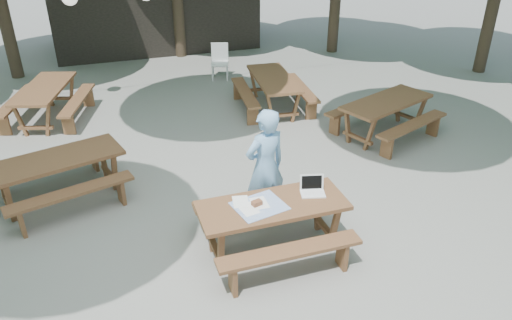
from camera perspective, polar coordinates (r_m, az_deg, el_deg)
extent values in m
plane|color=slate|center=(7.32, -2.85, -8.79)|extent=(80.00, 80.00, 0.00)
cube|color=#52311D|center=(6.68, 1.90, -5.23)|extent=(2.00, 0.80, 0.06)
cube|color=#52311D|center=(6.36, 3.90, -10.35)|extent=(1.90, 0.28, 0.05)
cube|color=#52311D|center=(7.34, 0.12, -4.29)|extent=(1.90, 0.28, 0.05)
cube|color=#52311D|center=(6.90, 1.85, -7.81)|extent=(1.70, 0.70, 0.69)
cube|color=#52311D|center=(8.38, -21.93, 0.05)|extent=(2.14, 1.31, 0.06)
cube|color=#52311D|center=(7.95, -20.41, -3.52)|extent=(1.90, 0.79, 0.05)
cube|color=#52311D|center=(9.08, -22.66, 0.18)|extent=(1.90, 0.79, 0.05)
cube|color=#52311D|center=(8.56, -21.48, -2.15)|extent=(1.83, 1.14, 0.69)
cube|color=#52311D|center=(10.26, 14.73, 6.45)|extent=(2.15, 1.47, 0.06)
cube|color=#52311D|center=(10.04, 17.47, 3.85)|extent=(1.87, 0.95, 0.05)
cube|color=#52311D|center=(10.72, 11.80, 6.20)|extent=(1.87, 0.95, 0.05)
cube|color=#52311D|center=(10.41, 14.48, 4.54)|extent=(1.84, 1.27, 0.69)
cube|color=#52311D|center=(11.53, -23.08, 7.54)|extent=(1.34, 2.15, 0.06)
cube|color=#52311D|center=(11.41, -19.77, 6.47)|extent=(0.81, 1.90, 0.05)
cube|color=#52311D|center=(11.87, -25.77, 6.12)|extent=(0.81, 1.90, 0.05)
cube|color=#52311D|center=(11.66, -22.73, 5.83)|extent=(1.16, 1.83, 0.69)
cube|color=#52311D|center=(11.22, 2.03, 9.29)|extent=(0.98, 2.06, 0.06)
cube|color=#52311D|center=(11.49, 5.17, 8.24)|extent=(0.45, 1.92, 0.05)
cube|color=#52311D|center=(11.17, -1.25, 7.74)|extent=(0.45, 1.92, 0.05)
cube|color=#52311D|center=(11.35, 2.00, 7.51)|extent=(0.85, 1.76, 0.69)
imported|color=#7CB2E2|center=(7.20, 1.07, -0.83)|extent=(0.75, 0.59, 1.80)
cube|color=white|center=(13.28, -4.16, 10.91)|extent=(0.55, 0.55, 0.04)
cube|color=white|center=(13.40, -4.17, 12.23)|extent=(0.43, 0.17, 0.48)
cube|color=white|center=(13.35, -4.13, 10.05)|extent=(0.52, 0.52, 0.38)
cube|color=white|center=(6.90, 6.50, -3.83)|extent=(0.38, 0.30, 0.02)
cube|color=white|center=(6.94, 6.39, -2.51)|extent=(0.33, 0.14, 0.23)
cube|color=black|center=(6.93, 6.39, -2.54)|extent=(0.28, 0.11, 0.19)
cube|color=#3662B8|center=(6.61, 0.39, -5.27)|extent=(0.75, 0.68, 0.01)
cube|color=white|center=(6.54, -0.88, -5.64)|extent=(0.27, 0.33, 0.00)
cube|color=white|center=(6.66, 0.39, -4.93)|extent=(0.21, 0.30, 0.00)
cube|color=white|center=(6.69, -1.76, -4.78)|extent=(0.26, 0.33, 0.00)
cube|color=brown|center=(6.60, 0.10, -4.92)|extent=(0.15, 0.12, 0.06)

